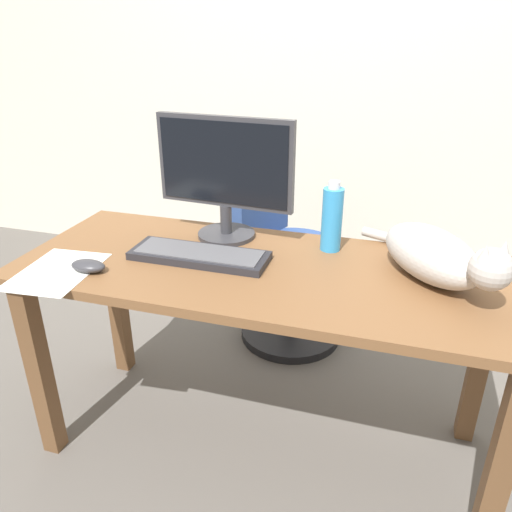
# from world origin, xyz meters

# --- Properties ---
(ground_plane) EXTENTS (8.00, 8.00, 0.00)m
(ground_plane) POSITION_xyz_m (0.00, 0.00, 0.00)
(ground_plane) COLOR #59544F
(back_wall) EXTENTS (6.00, 0.04, 2.60)m
(back_wall) POSITION_xyz_m (0.00, 1.50, 1.30)
(back_wall) COLOR beige
(back_wall) RESTS_ON ground_plane
(desk) EXTENTS (1.54, 0.61, 0.71)m
(desk) POSITION_xyz_m (0.00, 0.00, 0.61)
(desk) COLOR brown
(desk) RESTS_ON ground_plane
(office_chair) EXTENTS (0.51, 0.49, 0.88)m
(office_chair) POSITION_xyz_m (-0.11, 0.72, 0.37)
(office_chair) COLOR black
(office_chair) RESTS_ON ground_plane
(monitor) EXTENTS (0.48, 0.20, 0.41)m
(monitor) POSITION_xyz_m (-0.19, 0.19, 0.94)
(monitor) COLOR #333338
(monitor) RESTS_ON desk
(keyboard) EXTENTS (0.44, 0.15, 0.03)m
(keyboard) POSITION_xyz_m (-0.21, -0.01, 0.73)
(keyboard) COLOR #232328
(keyboard) RESTS_ON desk
(cat) EXTENTS (0.41, 0.50, 0.20)m
(cat) POSITION_xyz_m (0.50, 0.05, 0.80)
(cat) COLOR #B2ADA8
(cat) RESTS_ON desk
(computer_mouse) EXTENTS (0.11, 0.06, 0.04)m
(computer_mouse) POSITION_xyz_m (-0.50, -0.19, 0.73)
(computer_mouse) COLOR #333338
(computer_mouse) RESTS_ON desk
(paper_sheet) EXTENTS (0.23, 0.31, 0.00)m
(paper_sheet) POSITION_xyz_m (-0.59, -0.21, 0.72)
(paper_sheet) COLOR white
(paper_sheet) RESTS_ON desk
(water_bottle) EXTENTS (0.07, 0.07, 0.23)m
(water_bottle) POSITION_xyz_m (0.17, 0.19, 0.82)
(water_bottle) COLOR #2D8CD1
(water_bottle) RESTS_ON desk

